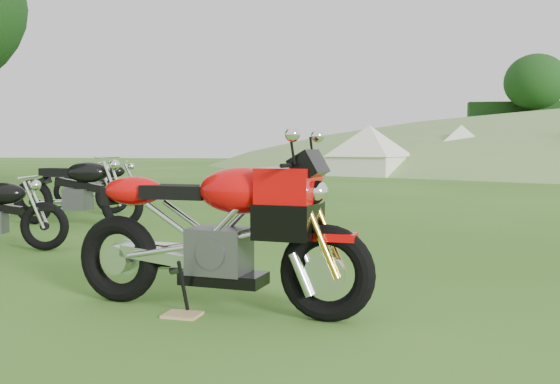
% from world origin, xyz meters
% --- Properties ---
extents(ground, '(120.00, 120.00, 0.00)m').
position_xyz_m(ground, '(0.00, 0.00, 0.00)').
color(ground, '#2A5111').
rests_on(ground, ground).
extents(sport_motorcycle, '(2.16, 0.86, 1.26)m').
position_xyz_m(sport_motorcycle, '(-0.31, -1.42, 0.63)').
color(sport_motorcycle, red).
rests_on(sport_motorcycle, ground).
extents(plywood_board, '(0.26, 0.21, 0.02)m').
position_xyz_m(plywood_board, '(-0.50, -1.60, 0.01)').
color(plywood_board, tan).
rests_on(plywood_board, ground).
extents(vintage_moto_b, '(2.10, 0.70, 1.09)m').
position_xyz_m(vintage_moto_b, '(-3.60, 2.73, 0.54)').
color(vintage_moto_b, black).
rests_on(vintage_moto_b, ground).
extents(vintage_moto_c, '(1.86, 0.90, 0.95)m').
position_xyz_m(vintage_moto_c, '(-4.47, 4.23, 0.48)').
color(vintage_moto_c, black).
rests_on(vintage_moto_c, ground).
extents(vintage_moto_d, '(1.82, 0.95, 0.94)m').
position_xyz_m(vintage_moto_d, '(-4.66, 5.71, 0.47)').
color(vintage_moto_d, black).
rests_on(vintage_moto_d, ground).
extents(tent_left, '(3.41, 3.41, 2.25)m').
position_xyz_m(tent_left, '(-0.08, 19.97, 1.13)').
color(tent_left, white).
rests_on(tent_left, ground).
extents(tent_mid, '(2.85, 2.85, 2.31)m').
position_xyz_m(tent_mid, '(3.80, 22.77, 1.16)').
color(tent_mid, white).
rests_on(tent_mid, ground).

